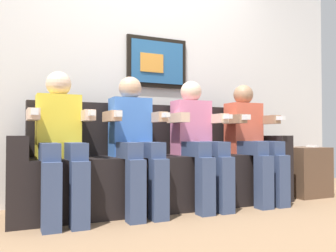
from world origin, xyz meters
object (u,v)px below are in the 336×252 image
Objects in this scene: couch at (160,171)px; person_left_center at (135,137)px; person_rightmost at (251,137)px; person_leftmost at (60,138)px; spare_remote_on_table at (313,146)px; side_table_right at (304,171)px; person_right_center at (198,137)px.

person_left_center is at bearing -149.54° from couch.
person_leftmost is at bearing 180.00° from person_rightmost.
person_rightmost is (1.15, 0.00, 0.00)m from person_left_center.
couch is 0.44m from person_left_center.
person_rightmost is 0.81m from spare_remote_on_table.
person_left_center is (0.57, 0.00, 0.00)m from person_leftmost.
couch is 0.93m from person_leftmost.
person_right_center is at bearing -177.28° from side_table_right.
person_right_center is 8.54× the size of spare_remote_on_table.
person_leftmost is at bearing -179.98° from person_right_center.
spare_remote_on_table is (1.37, 0.03, -0.10)m from person_right_center.
person_left_center and person_rightmost have the same top height.
person_rightmost is at bearing 0.00° from person_left_center.
spare_remote_on_table is at bearing 1.95° from person_rightmost.
person_left_center and person_right_center have the same top height.
person_left_center is (-0.29, -0.17, 0.29)m from couch.
person_leftmost is 1.15m from person_right_center.
person_right_center is (1.15, 0.00, -0.00)m from person_leftmost.
person_right_center is at bearing -30.35° from couch.
person_leftmost is 1.72m from person_rightmost.
side_table_right is (2.43, 0.06, -0.36)m from person_leftmost.
person_right_center is 1.00× the size of person_rightmost.
person_leftmost is at bearing -179.38° from spare_remote_on_table.
person_right_center is (0.57, 0.00, -0.00)m from person_left_center.
person_rightmost is 2.22× the size of side_table_right.
person_left_center is 0.57m from person_right_center.
person_right_center reaches higher than couch.
couch is 1.68m from spare_remote_on_table.
couch reaches higher than side_table_right.
spare_remote_on_table is (2.52, 0.03, -0.10)m from person_leftmost.
spare_remote_on_table is at bearing -20.94° from side_table_right.
side_table_right is at bearing 2.72° from person_right_center.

